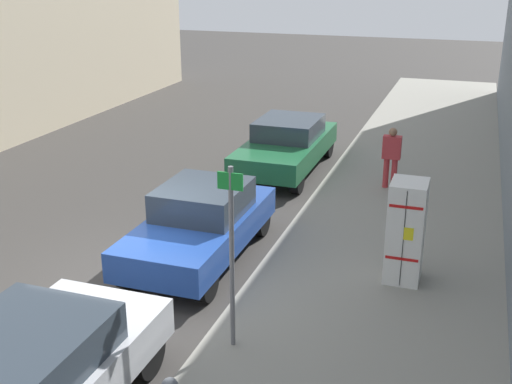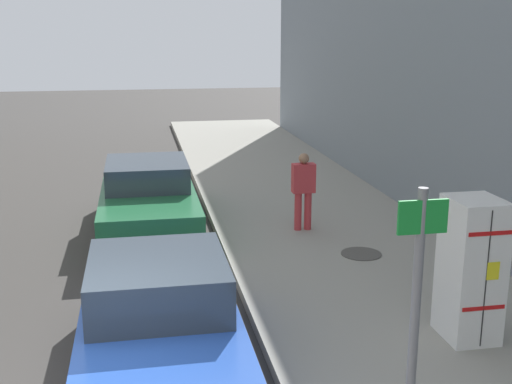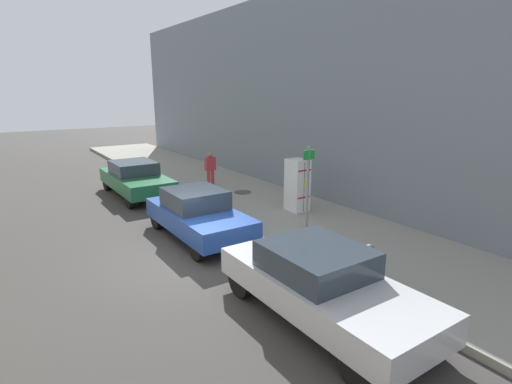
% 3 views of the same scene
% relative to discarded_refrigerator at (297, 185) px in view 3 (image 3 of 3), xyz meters
% --- Properties ---
extents(ground_plane, '(80.00, 80.00, 0.00)m').
position_rel_discarded_refrigerator_xyz_m(ground_plane, '(4.67, 1.38, -1.06)').
color(ground_plane, '#383533').
extents(sidewalk_slab, '(4.28, 44.00, 0.17)m').
position_rel_discarded_refrigerator_xyz_m(sidewalk_slab, '(0.41, 1.38, -0.98)').
color(sidewalk_slab, gray).
rests_on(sidewalk_slab, ground).
extents(building_facade_near, '(1.52, 39.60, 8.07)m').
position_rel_discarded_refrigerator_xyz_m(building_facade_near, '(-2.49, 1.38, 2.97)').
color(building_facade_near, slate).
rests_on(building_facade_near, ground).
extents(discarded_refrigerator, '(0.61, 0.73, 1.80)m').
position_rel_discarded_refrigerator_xyz_m(discarded_refrigerator, '(0.00, 0.00, 0.00)').
color(discarded_refrigerator, white).
rests_on(discarded_refrigerator, sidewalk_slab).
extents(manhole_cover, '(0.70, 0.70, 0.02)m').
position_rel_discarded_refrigerator_xyz_m(manhole_cover, '(0.25, -3.17, -0.89)').
color(manhole_cover, '#47443F').
rests_on(manhole_cover, sidewalk_slab).
extents(street_sign_post, '(0.36, 0.07, 2.72)m').
position_rel_discarded_refrigerator_xyz_m(street_sign_post, '(2.08, 2.89, 0.62)').
color(street_sign_post, slate).
rests_on(street_sign_post, sidewalk_slab).
extents(fire_hydrant, '(0.22, 0.22, 0.83)m').
position_rel_discarded_refrigerator_xyz_m(fire_hydrant, '(2.05, 4.95, -0.47)').
color(fire_hydrant, slate).
rests_on(fire_hydrant, sidewalk_slab).
extents(pedestrian_walking_far, '(0.44, 0.22, 1.51)m').
position_rel_discarded_refrigerator_xyz_m(pedestrian_walking_far, '(0.89, -4.74, -0.05)').
color(pedestrian_walking_far, '#B73338').
rests_on(pedestrian_walking_far, sidewalk_slab).
extents(parked_sedan_green, '(1.81, 4.51, 1.40)m').
position_rel_discarded_refrigerator_xyz_m(parked_sedan_green, '(3.82, -5.75, -0.34)').
color(parked_sedan_green, '#1E6038').
rests_on(parked_sedan_green, ground).
extents(parked_hatchback_blue, '(1.75, 4.06, 1.43)m').
position_rel_discarded_refrigerator_xyz_m(parked_hatchback_blue, '(3.82, 0.06, -0.34)').
color(parked_hatchback_blue, '#23479E').
rests_on(parked_hatchback_blue, ground).
extents(parked_sedan_silver, '(1.86, 4.47, 1.41)m').
position_rel_discarded_refrigerator_xyz_m(parked_sedan_silver, '(3.82, 5.33, -0.33)').
color(parked_sedan_silver, silver).
rests_on(parked_sedan_silver, ground).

